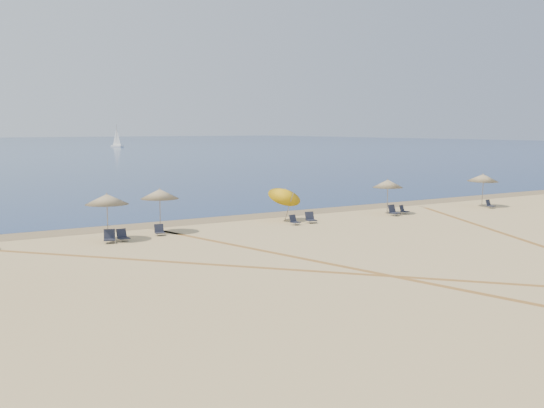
# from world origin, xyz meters

# --- Properties ---
(wet_sand) EXTENTS (500.00, 500.00, 0.00)m
(wet_sand) POSITION_xyz_m (0.00, 24.00, 0.00)
(wet_sand) COLOR olive
(wet_sand) RESTS_ON ground
(umbrella_1) EXTENTS (2.32, 2.32, 2.58)m
(umbrella_1) POSITION_xyz_m (-10.52, 19.86, 2.24)
(umbrella_1) COLOR gray
(umbrella_1) RESTS_ON ground
(umbrella_2) EXTENTS (2.20, 2.20, 2.60)m
(umbrella_2) POSITION_xyz_m (-7.14, 20.77, 2.26)
(umbrella_2) COLOR gray
(umbrella_2) RESTS_ON ground
(umbrella_3) EXTENTS (2.16, 2.17, 2.56)m
(umbrella_3) POSITION_xyz_m (1.57, 20.88, 1.80)
(umbrella_3) COLOR gray
(umbrella_3) RESTS_ON ground
(umbrella_4) EXTENTS (2.16, 2.16, 2.48)m
(umbrella_4) POSITION_xyz_m (9.60, 20.00, 2.13)
(umbrella_4) COLOR gray
(umbrella_4) RESTS_ON ground
(umbrella_5) EXTENTS (2.34, 2.36, 2.57)m
(umbrella_5) POSITION_xyz_m (18.62, 19.25, 2.22)
(umbrella_5) COLOR gray
(umbrella_5) RESTS_ON ground
(chair_2) EXTENTS (0.77, 0.84, 0.71)m
(chair_2) POSITION_xyz_m (-10.67, 19.11, 0.31)
(chair_2) COLOR black
(chair_2) RESTS_ON ground
(chair_3) EXTENTS (0.59, 0.68, 0.66)m
(chair_3) POSITION_xyz_m (-9.92, 19.23, 0.29)
(chair_3) COLOR black
(chair_3) RESTS_ON ground
(chair_4) EXTENTS (0.63, 0.70, 0.62)m
(chair_4) POSITION_xyz_m (-7.54, 19.94, 0.27)
(chair_4) COLOR black
(chair_4) RESTS_ON ground
(chair_5) EXTENTS (0.60, 0.68, 0.62)m
(chair_5) POSITION_xyz_m (1.14, 19.20, 0.27)
(chair_5) COLOR black
(chair_5) RESTS_ON ground
(chair_6) EXTENTS (0.70, 0.78, 0.70)m
(chair_6) POSITION_xyz_m (2.46, 19.31, 0.31)
(chair_6) COLOR black
(chair_6) RESTS_ON ground
(chair_7) EXTENTS (0.69, 0.78, 0.74)m
(chair_7) POSITION_xyz_m (9.32, 19.05, 0.33)
(chair_7) COLOR black
(chair_7) RESTS_ON ground
(chair_8) EXTENTS (0.68, 0.74, 0.62)m
(chair_8) POSITION_xyz_m (10.56, 19.38, 0.27)
(chair_8) COLOR black
(chair_8) RESTS_ON ground
(chair_9) EXTENTS (0.64, 0.71, 0.64)m
(chair_9) POSITION_xyz_m (18.36, 18.30, 0.28)
(chair_9) COLOR black
(chair_9) RESTS_ON ground
(sailboat_1) EXTENTS (2.86, 4.91, 7.13)m
(sailboat_1) POSITION_xyz_m (45.58, 185.83, 2.16)
(sailboat_1) COLOR white
(sailboat_1) RESTS_ON ocean
(tire_tracks) EXTENTS (55.23, 40.66, 0.00)m
(tire_tracks) POSITION_xyz_m (-0.89, 9.20, 0.00)
(tire_tracks) COLOR tan
(tire_tracks) RESTS_ON ground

